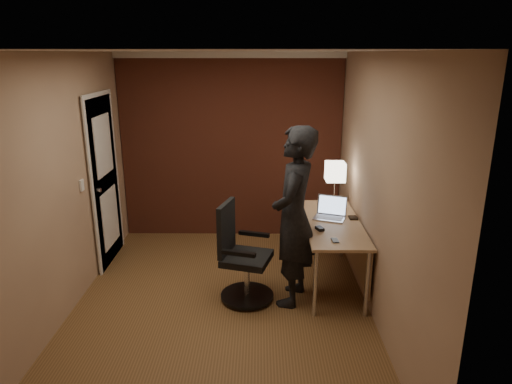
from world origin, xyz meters
TOP-DOWN VIEW (x-y plane):
  - room at (-0.27, 1.54)m, footprint 4.00×4.00m
  - desk at (1.25, 0.50)m, footprint 0.60×1.50m
  - desk_lamp at (1.27, 1.03)m, footprint 0.22×0.22m
  - laptop at (1.18, 0.64)m, footprint 0.40×0.36m
  - mouse at (1.01, 0.26)m, footprint 0.09×0.12m
  - phone at (1.13, -0.03)m, footprint 0.07×0.12m
  - wallet at (1.42, 0.60)m, footprint 0.09×0.11m
  - office_chair at (0.20, 0.15)m, footprint 0.57×0.64m
  - person at (0.73, 0.13)m, footprint 0.61×0.76m

SIDE VIEW (x-z plane):
  - office_chair at x=0.20m, z-range -0.06..0.96m
  - desk at x=1.25m, z-range 0.24..0.97m
  - phone at x=1.13m, z-range 0.73..0.74m
  - wallet at x=1.42m, z-range 0.73..0.75m
  - mouse at x=1.01m, z-range 0.73..0.76m
  - laptop at x=1.18m, z-range 0.68..0.91m
  - person at x=0.73m, z-range 0.00..1.83m
  - desk_lamp at x=1.27m, z-range 0.88..1.41m
  - room at x=-0.27m, z-range -0.63..3.37m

